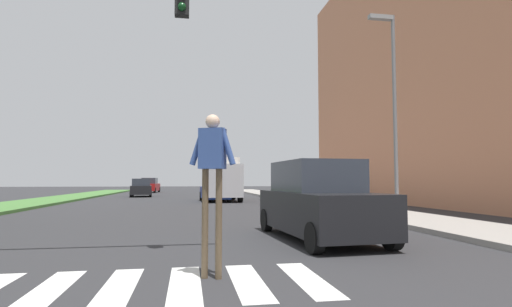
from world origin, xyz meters
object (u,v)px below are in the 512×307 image
(sedan_far_horizon, at_px, (150,186))
(street_lamp_right, at_px, (392,96))
(truck_box_delivery, at_px, (222,178))
(suv_crossing, at_px, (318,202))
(pedestrian_performer, at_px, (212,168))
(sedan_distant, at_px, (141,188))
(sedan_midblock, at_px, (215,190))

(sedan_far_horizon, bearing_deg, street_lamp_right, -71.68)
(sedan_far_horizon, height_order, truck_box_delivery, truck_box_delivery)
(suv_crossing, bearing_deg, pedestrian_performer, -128.78)
(sedan_far_horizon, xyz_separation_m, truck_box_delivery, (6.97, -20.79, 0.82))
(pedestrian_performer, xyz_separation_m, truck_box_delivery, (2.06, 22.70, -0.03))
(sedan_distant, bearing_deg, truck_box_delivery, -52.32)
(sedan_midblock, bearing_deg, pedestrian_performer, -93.85)
(sedan_midblock, distance_m, sedan_far_horizon, 22.52)
(suv_crossing, xyz_separation_m, sedan_far_horizon, (-7.81, 39.89, -0.12))
(sedan_distant, distance_m, sedan_far_horizon, 12.25)
(sedan_midblock, distance_m, sedan_distant, 11.12)
(street_lamp_right, xyz_separation_m, suv_crossing, (-4.16, -3.74, -3.66))
(street_lamp_right, relative_size, sedan_distant, 1.72)
(sedan_midblock, bearing_deg, street_lamp_right, -69.03)
(pedestrian_performer, bearing_deg, sedan_midblock, 86.15)
(sedan_distant, relative_size, sedan_far_horizon, 0.98)
(pedestrian_performer, relative_size, sedan_distant, 0.57)
(suv_crossing, xyz_separation_m, truck_box_delivery, (-0.83, 19.10, 0.70))
(truck_box_delivery, bearing_deg, suv_crossing, -87.50)
(suv_crossing, relative_size, truck_box_delivery, 0.76)
(street_lamp_right, bearing_deg, sedan_distant, 115.88)
(suv_crossing, distance_m, sedan_midblock, 18.35)
(street_lamp_right, relative_size, sedan_far_horizon, 1.69)
(suv_crossing, xyz_separation_m, sedan_distant, (-7.44, 27.65, -0.17))
(street_lamp_right, distance_m, sedan_far_horizon, 38.27)
(truck_box_delivery, bearing_deg, pedestrian_performer, -95.18)
(truck_box_delivery, bearing_deg, sedan_distant, 127.68)
(suv_crossing, bearing_deg, street_lamp_right, 41.90)
(pedestrian_performer, height_order, suv_crossing, pedestrian_performer)
(sedan_far_horizon, bearing_deg, suv_crossing, -78.93)
(suv_crossing, relative_size, sedan_distant, 1.08)
(pedestrian_performer, distance_m, sedan_distant, 31.59)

